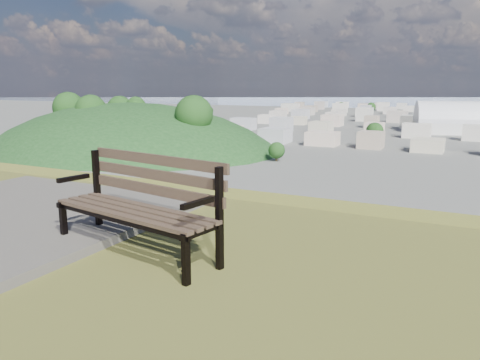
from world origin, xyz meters
The scene contains 7 objects.
park_bench centered at (-0.44, 1.92, 25.48)m, with size 1.68×0.79×0.85m.
arena centered at (-2.16, 285.67, 5.50)m, with size 59.27×36.10×23.33m.
green_wooded_hill centered at (-128.42, 153.11, 0.11)m, with size 149.57×119.66×74.79m.
city_blocks centered at (0.00, 394.44, 3.50)m, with size 395.00×361.00×7.00m.
city_trees centered at (-26.39, 319.00, 4.83)m, with size 406.52×387.20×9.98m.
bay_water centered at (0.00, 900.00, 0.00)m, with size 2400.00×700.00×0.12m, color #8898AD.
far_hills centered at (-60.92, 1402.93, 25.47)m, with size 2050.00×340.00×60.00m.
Camera 1 is at (2.07, -1.17, 26.44)m, focal length 35.00 mm.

